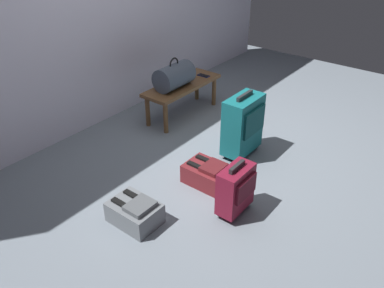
{
  "coord_description": "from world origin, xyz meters",
  "views": [
    {
      "loc": [
        -2.65,
        -1.7,
        2.11
      ],
      "look_at": [
        -0.24,
        0.18,
        0.25
      ],
      "focal_mm": 37.09,
      "sensor_mm": 36.0,
      "label": 1
    }
  ],
  "objects_px": {
    "bench": "(182,89)",
    "backpack_grey": "(135,212)",
    "suitcase_small_burgundy": "(236,189)",
    "suitcase_upright_teal": "(243,124)",
    "cell_phone": "(204,76)",
    "duffel_bag_slate": "(174,76)",
    "backpack_maroon": "(207,174)"
  },
  "relations": [
    {
      "from": "bench",
      "to": "backpack_grey",
      "type": "distance_m",
      "value": 1.87
    },
    {
      "from": "suitcase_small_burgundy",
      "to": "suitcase_upright_teal",
      "type": "bearing_deg",
      "value": 28.67
    },
    {
      "from": "cell_phone",
      "to": "backpack_grey",
      "type": "height_order",
      "value": "cell_phone"
    },
    {
      "from": "suitcase_small_burgundy",
      "to": "backpack_grey",
      "type": "bearing_deg",
      "value": 135.77
    },
    {
      "from": "duffel_bag_slate",
      "to": "cell_phone",
      "type": "bearing_deg",
      "value": -5.72
    },
    {
      "from": "bench",
      "to": "suitcase_upright_teal",
      "type": "relative_size",
      "value": 1.56
    },
    {
      "from": "cell_phone",
      "to": "backpack_grey",
      "type": "relative_size",
      "value": 0.38
    },
    {
      "from": "suitcase_small_burgundy",
      "to": "backpack_grey",
      "type": "distance_m",
      "value": 0.79
    },
    {
      "from": "cell_phone",
      "to": "duffel_bag_slate",
      "type": "bearing_deg",
      "value": 174.28
    },
    {
      "from": "duffel_bag_slate",
      "to": "cell_phone",
      "type": "xyz_separation_m",
      "value": [
        0.47,
        -0.05,
        -0.13
      ]
    },
    {
      "from": "cell_phone",
      "to": "backpack_grey",
      "type": "xyz_separation_m",
      "value": [
        -1.97,
        -0.82,
        -0.29
      ]
    },
    {
      "from": "backpack_grey",
      "to": "cell_phone",
      "type": "bearing_deg",
      "value": 22.57
    },
    {
      "from": "duffel_bag_slate",
      "to": "backpack_maroon",
      "type": "xyz_separation_m",
      "value": [
        -0.76,
        -1.01,
        -0.42
      ]
    },
    {
      "from": "suitcase_small_burgundy",
      "to": "backpack_grey",
      "type": "height_order",
      "value": "suitcase_small_burgundy"
    },
    {
      "from": "duffel_bag_slate",
      "to": "suitcase_upright_teal",
      "type": "bearing_deg",
      "value": -100.03
    },
    {
      "from": "bench",
      "to": "suitcase_upright_teal",
      "type": "distance_m",
      "value": 1.04
    },
    {
      "from": "backpack_maroon",
      "to": "cell_phone",
      "type": "bearing_deg",
      "value": 38.01
    },
    {
      "from": "suitcase_upright_teal",
      "to": "backpack_maroon",
      "type": "xyz_separation_m",
      "value": [
        -0.58,
        -0.02,
        -0.24
      ]
    },
    {
      "from": "bench",
      "to": "cell_phone",
      "type": "height_order",
      "value": "cell_phone"
    },
    {
      "from": "suitcase_upright_teal",
      "to": "duffel_bag_slate",
      "type": "bearing_deg",
      "value": 79.97
    },
    {
      "from": "cell_phone",
      "to": "suitcase_small_burgundy",
      "type": "distance_m",
      "value": 1.97
    },
    {
      "from": "suitcase_upright_teal",
      "to": "cell_phone",
      "type": "bearing_deg",
      "value": 55.67
    },
    {
      "from": "bench",
      "to": "backpack_maroon",
      "type": "distance_m",
      "value": 1.36
    },
    {
      "from": "duffel_bag_slate",
      "to": "backpack_maroon",
      "type": "distance_m",
      "value": 1.33
    },
    {
      "from": "bench",
      "to": "cell_phone",
      "type": "bearing_deg",
      "value": -7.97
    },
    {
      "from": "bench",
      "to": "backpack_maroon",
      "type": "relative_size",
      "value": 2.63
    },
    {
      "from": "suitcase_small_burgundy",
      "to": "backpack_grey",
      "type": "relative_size",
      "value": 1.21
    },
    {
      "from": "cell_phone",
      "to": "suitcase_upright_teal",
      "type": "relative_size",
      "value": 0.22
    },
    {
      "from": "cell_phone",
      "to": "backpack_maroon",
      "type": "bearing_deg",
      "value": -141.99
    },
    {
      "from": "suitcase_small_burgundy",
      "to": "backpack_maroon",
      "type": "relative_size",
      "value": 1.21
    },
    {
      "from": "bench",
      "to": "suitcase_small_burgundy",
      "type": "bearing_deg",
      "value": -127.39
    },
    {
      "from": "duffel_bag_slate",
      "to": "suitcase_small_burgundy",
      "type": "relative_size",
      "value": 0.96
    }
  ]
}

